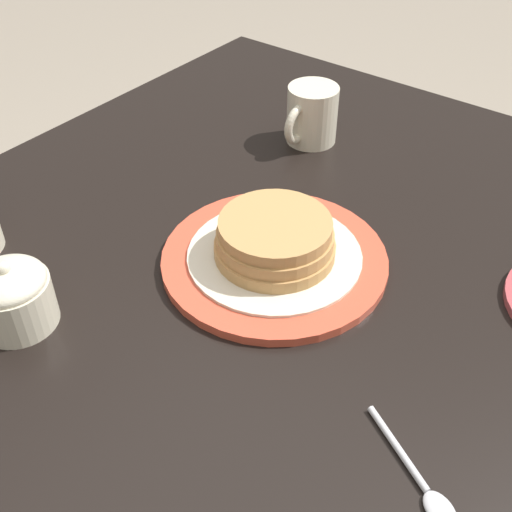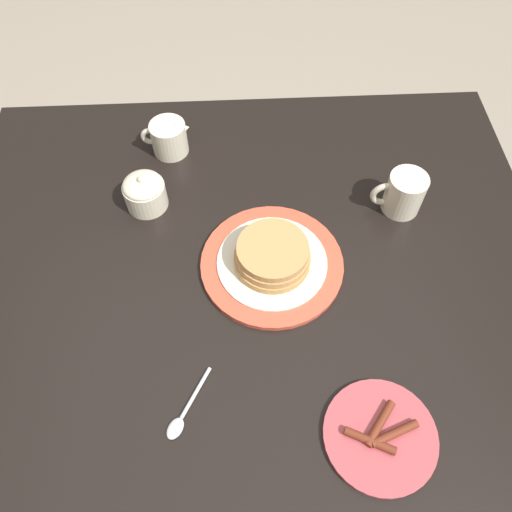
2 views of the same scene
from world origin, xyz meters
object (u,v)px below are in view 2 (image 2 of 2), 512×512
(side_plate_bacon, at_px, (380,435))
(creamer_pitcher, at_px, (169,137))
(sugar_bowl, at_px, (145,192))
(spoon, at_px, (183,414))
(pancake_plate, at_px, (272,259))
(coffee_mug, at_px, (403,193))

(side_plate_bacon, relative_size, creamer_pitcher, 1.59)
(sugar_bowl, bearing_deg, spoon, 101.12)
(pancake_plate, relative_size, sugar_bowl, 3.19)
(creamer_pitcher, relative_size, spoon, 0.94)
(pancake_plate, relative_size, spoon, 2.27)
(pancake_plate, bearing_deg, spoon, 59.65)
(coffee_mug, relative_size, creamer_pitcher, 0.95)
(pancake_plate, distance_m, side_plate_bacon, 0.37)
(pancake_plate, xyz_separation_m, side_plate_bacon, (-0.15, 0.34, -0.02))
(coffee_mug, bearing_deg, pancake_plate, 25.55)
(creamer_pitcher, bearing_deg, coffee_mug, 158.49)
(coffee_mug, xyz_separation_m, sugar_bowl, (0.54, -0.04, -0.01))
(creamer_pitcher, relative_size, sugar_bowl, 1.32)
(spoon, bearing_deg, side_plate_bacon, 171.02)
(coffee_mug, relative_size, spoon, 0.90)
(pancake_plate, distance_m, coffee_mug, 0.31)
(pancake_plate, distance_m, sugar_bowl, 0.31)
(pancake_plate, relative_size, coffee_mug, 2.53)
(pancake_plate, xyz_separation_m, sugar_bowl, (0.26, -0.17, 0.02))
(sugar_bowl, relative_size, spoon, 0.71)
(pancake_plate, height_order, spoon, pancake_plate)
(spoon, bearing_deg, coffee_mug, -136.86)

